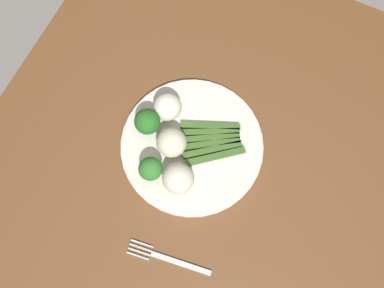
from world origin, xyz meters
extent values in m
cube|color=gray|center=(0.00, 0.00, -0.01)|extent=(6.00, 6.00, 0.02)
cube|color=brown|center=(0.00, 0.00, 0.72)|extent=(1.13, 0.95, 0.04)
cylinder|color=brown|center=(0.50, -0.42, 0.35)|extent=(0.07, 0.07, 0.70)
cylinder|color=brown|center=(0.50, 0.42, 0.35)|extent=(0.07, 0.07, 0.70)
cylinder|color=brown|center=(0.31, -0.51, 0.23)|extent=(0.04, 0.04, 0.45)
cylinder|color=silver|center=(0.08, 0.05, 0.75)|extent=(0.29, 0.29, 0.01)
cube|color=#3D6626|center=(0.13, 0.04, 0.76)|extent=(0.06, 0.12, 0.01)
cube|color=#3D6626|center=(0.12, 0.03, 0.76)|extent=(0.07, 0.11, 0.01)
cube|color=#3D6626|center=(0.11, 0.03, 0.76)|extent=(0.07, 0.11, 0.01)
cube|color=#3D6626|center=(0.10, 0.02, 0.76)|extent=(0.08, 0.11, 0.01)
cube|color=#3D6626|center=(0.09, 0.01, 0.76)|extent=(0.08, 0.10, 0.01)
cube|color=#3D6626|center=(0.08, 0.00, 0.76)|extent=(0.09, 0.10, 0.01)
cylinder|color=#609E3D|center=(-0.01, 0.10, 0.76)|extent=(0.02, 0.02, 0.02)
sphere|color=#337A2D|center=(-0.01, 0.10, 0.79)|extent=(0.05, 0.05, 0.05)
cylinder|color=#568E33|center=(0.07, 0.15, 0.77)|extent=(0.02, 0.02, 0.02)
sphere|color=#286B23|center=(0.07, 0.15, 0.79)|extent=(0.05, 0.05, 0.05)
sphere|color=white|center=(0.12, 0.13, 0.79)|extent=(0.06, 0.06, 0.06)
sphere|color=beige|center=(0.06, 0.09, 0.79)|extent=(0.06, 0.06, 0.06)
sphere|color=silver|center=(0.00, 0.05, 0.79)|extent=(0.06, 0.06, 0.06)
cube|color=silver|center=(-0.14, -0.03, 0.74)|extent=(0.03, 0.12, 0.00)
cube|color=silver|center=(-0.14, 0.06, 0.74)|extent=(0.01, 0.04, 0.00)
cube|color=silver|center=(-0.15, 0.06, 0.74)|extent=(0.01, 0.04, 0.00)
cube|color=silver|center=(-0.15, 0.06, 0.74)|extent=(0.01, 0.04, 0.00)
cube|color=silver|center=(-0.16, 0.05, 0.74)|extent=(0.01, 0.04, 0.00)
camera|label=1|loc=(-0.10, -0.03, 1.48)|focal=34.48mm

